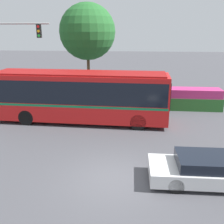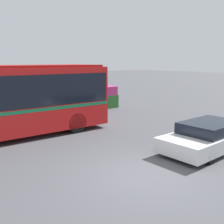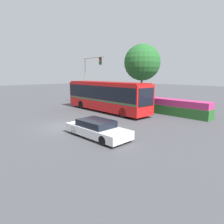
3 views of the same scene
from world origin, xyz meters
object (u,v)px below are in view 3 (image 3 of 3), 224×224
at_px(sedan_foreground, 97,129).
at_px(traffic_light_pole, 89,73).
at_px(street_tree_left, 142,63).
at_px(city_bus, 106,95).

height_order(sedan_foreground, traffic_light_pole, traffic_light_pole).
relative_size(sedan_foreground, traffic_light_pole, 0.73).
xyz_separation_m(traffic_light_pole, street_tree_left, (4.72, 5.59, 1.47)).
xyz_separation_m(sedan_foreground, street_tree_left, (-7.48, 14.38, 5.22)).
xyz_separation_m(sedan_foreground, traffic_light_pole, (-12.20, 8.79, 3.75)).
distance_m(city_bus, sedan_foreground, 9.68).
bearing_deg(city_bus, traffic_light_pole, 162.62).
xyz_separation_m(city_bus, street_tree_left, (-0.80, 7.51, 3.88)).
bearing_deg(sedan_foreground, traffic_light_pole, 143.32).
bearing_deg(traffic_light_pole, city_bus, -19.13).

